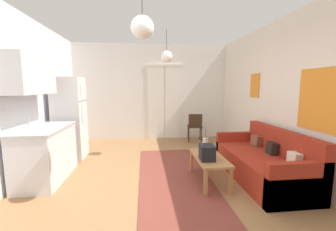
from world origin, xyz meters
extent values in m
cube|color=#996D44|center=(0.00, 0.00, -0.05)|extent=(5.09, 7.26, 0.10)
cube|color=white|center=(0.00, 3.38, 1.40)|extent=(4.69, 0.10, 2.81)
cube|color=white|center=(0.14, 3.32, 1.09)|extent=(0.48, 0.02, 2.18)
cube|color=white|center=(0.64, 3.32, 1.09)|extent=(0.48, 0.02, 2.18)
cube|color=white|center=(0.39, 3.31, 2.21)|extent=(1.07, 0.03, 0.06)
cube|color=silver|center=(2.29, 0.00, 1.40)|extent=(0.10, 6.86, 2.81)
cube|color=orange|center=(2.23, -0.39, 1.39)|extent=(0.02, 0.87, 0.89)
cube|color=orange|center=(2.23, 1.46, 1.59)|extent=(0.02, 0.35, 0.52)
cube|color=orange|center=(-2.23, 1.13, 1.64)|extent=(0.02, 0.32, 0.40)
cube|color=brown|center=(0.28, 0.41, 0.01)|extent=(1.20, 3.18, 0.01)
cube|color=maroon|center=(1.72, 0.20, 0.21)|extent=(0.88, 1.92, 0.43)
cube|color=maroon|center=(2.08, 0.20, 0.43)|extent=(0.15, 1.92, 0.85)
cube|color=maroon|center=(1.72, -0.71, 0.31)|extent=(0.88, 0.11, 0.62)
cube|color=maroon|center=(1.72, 1.10, 0.31)|extent=(0.88, 0.11, 0.62)
cube|color=beige|center=(1.94, -0.33, 0.52)|extent=(0.13, 0.19, 0.19)
cube|color=black|center=(1.93, 0.22, 0.53)|extent=(0.16, 0.21, 0.21)
cube|color=brown|center=(1.93, 0.74, 0.53)|extent=(0.16, 0.22, 0.22)
cube|color=#A87542|center=(0.82, 0.19, 0.42)|extent=(0.45, 0.98, 0.04)
cube|color=#A87542|center=(0.64, -0.26, 0.20)|extent=(0.05, 0.05, 0.40)
cube|color=#A87542|center=(1.01, -0.26, 0.20)|extent=(0.05, 0.05, 0.40)
cube|color=#A87542|center=(0.64, 0.63, 0.20)|extent=(0.05, 0.05, 0.40)
cube|color=#A87542|center=(1.01, 0.63, 0.20)|extent=(0.05, 0.05, 0.40)
cylinder|color=beige|center=(0.84, 0.49, 0.55)|extent=(0.10, 0.10, 0.24)
cylinder|color=#477F42|center=(0.84, 0.49, 0.78)|extent=(0.01, 0.01, 0.22)
cube|color=black|center=(0.74, 0.05, 0.55)|extent=(0.24, 0.30, 0.23)
torus|color=brown|center=(0.74, 0.05, 0.69)|extent=(0.18, 0.01, 0.18)
cube|color=white|center=(-1.85, 1.75, 0.89)|extent=(0.59, 0.60, 1.77)
cube|color=#4C4C51|center=(-1.56, 1.75, 1.27)|extent=(0.01, 0.58, 0.01)
cylinder|color=#B7BABF|center=(-1.54, 1.58, 1.48)|extent=(0.02, 0.02, 0.25)
cylinder|color=#B7BABF|center=(-1.54, 1.58, 0.95)|extent=(0.02, 0.02, 0.39)
cube|color=silver|center=(-1.88, 0.60, 0.43)|extent=(0.60, 1.23, 0.87)
cube|color=#B7BABF|center=(-1.88, 0.60, 0.88)|extent=(0.63, 1.26, 0.03)
cube|color=#999BA0|center=(-1.88, 0.61, 0.84)|extent=(0.36, 0.40, 0.10)
cylinder|color=#B7BABF|center=(-2.12, 0.61, 1.00)|extent=(0.02, 0.02, 0.20)
cube|color=silver|center=(-2.02, 0.60, 1.76)|extent=(0.32, 1.11, 0.62)
cylinder|color=#382619|center=(1.42, 3.00, 0.21)|extent=(0.03, 0.03, 0.42)
cylinder|color=#382619|center=(1.07, 3.05, 0.21)|extent=(0.03, 0.03, 0.42)
cylinder|color=#382619|center=(1.37, 2.66, 0.21)|extent=(0.03, 0.03, 0.42)
cylinder|color=#382619|center=(1.02, 2.72, 0.21)|extent=(0.03, 0.03, 0.42)
cube|color=#382619|center=(1.22, 2.86, 0.43)|extent=(0.47, 0.46, 0.04)
cube|color=#382619|center=(1.19, 2.68, 0.63)|extent=(0.38, 0.09, 0.37)
cylinder|color=black|center=(-0.24, -0.29, 2.63)|extent=(0.01, 0.01, 0.36)
sphere|color=white|center=(-0.24, -0.29, 2.30)|extent=(0.29, 0.29, 0.29)
cylinder|color=black|center=(0.28, 1.68, 2.58)|extent=(0.01, 0.01, 0.46)
sphere|color=white|center=(0.28, 1.68, 2.22)|extent=(0.26, 0.26, 0.26)
camera|label=1|loc=(-0.23, -3.09, 1.57)|focal=22.80mm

